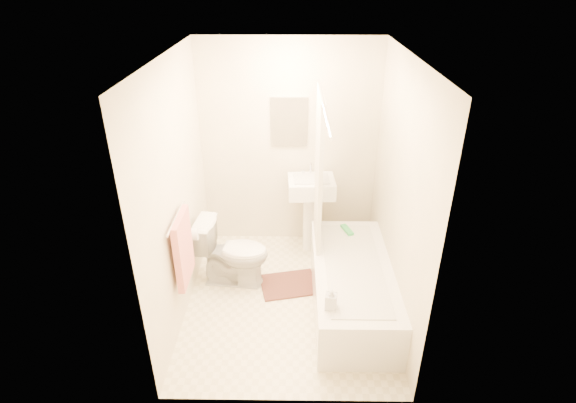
{
  "coord_description": "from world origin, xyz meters",
  "views": [
    {
      "loc": [
        0.05,
        -3.58,
        3.03
      ],
      "look_at": [
        0.0,
        0.25,
        1.0
      ],
      "focal_mm": 28.0,
      "sensor_mm": 36.0,
      "label": 1
    }
  ],
  "objects_px": {
    "toilet": "(233,252)",
    "bath_mat": "(289,284)",
    "sink": "(310,211)",
    "soap_bottle": "(331,298)",
    "bathtub": "(352,286)"
  },
  "relations": [
    {
      "from": "sink",
      "to": "bathtub",
      "type": "height_order",
      "value": "sink"
    },
    {
      "from": "toilet",
      "to": "bath_mat",
      "type": "relative_size",
      "value": 1.27
    },
    {
      "from": "bathtub",
      "to": "bath_mat",
      "type": "bearing_deg",
      "value": 154.06
    },
    {
      "from": "toilet",
      "to": "sink",
      "type": "distance_m",
      "value": 1.05
    },
    {
      "from": "toilet",
      "to": "soap_bottle",
      "type": "distance_m",
      "value": 1.37
    },
    {
      "from": "sink",
      "to": "soap_bottle",
      "type": "height_order",
      "value": "sink"
    },
    {
      "from": "sink",
      "to": "bath_mat",
      "type": "bearing_deg",
      "value": -111.05
    },
    {
      "from": "bathtub",
      "to": "soap_bottle",
      "type": "bearing_deg",
      "value": -113.57
    },
    {
      "from": "soap_bottle",
      "to": "bath_mat",
      "type": "bearing_deg",
      "value": 111.89
    },
    {
      "from": "toilet",
      "to": "sink",
      "type": "relative_size",
      "value": 0.74
    },
    {
      "from": "sink",
      "to": "bath_mat",
      "type": "height_order",
      "value": "sink"
    },
    {
      "from": "toilet",
      "to": "bathtub",
      "type": "height_order",
      "value": "toilet"
    },
    {
      "from": "bathtub",
      "to": "soap_bottle",
      "type": "relative_size",
      "value": 8.21
    },
    {
      "from": "toilet",
      "to": "bathtub",
      "type": "distance_m",
      "value": 1.27
    },
    {
      "from": "bathtub",
      "to": "soap_bottle",
      "type": "height_order",
      "value": "soap_bottle"
    }
  ]
}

